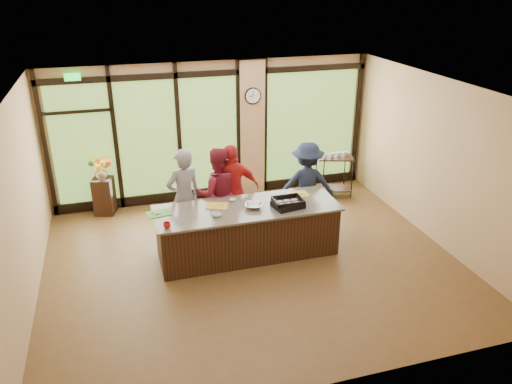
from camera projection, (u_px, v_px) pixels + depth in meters
floor at (252, 262)px, 8.72m from camera, size 7.00×7.00×0.00m
ceiling at (251, 91)px, 7.52m from camera, size 7.00×7.00×0.00m
back_wall at (213, 132)px, 10.76m from camera, size 7.00×0.00×7.00m
left_wall at (20, 209)px, 7.21m from camera, size 0.00×6.00×6.00m
right_wall at (437, 162)px, 9.03m from camera, size 0.00×6.00×6.00m
window_wall at (221, 136)px, 10.80m from camera, size 6.90×0.12×3.00m
island_base at (247, 232)px, 8.81m from camera, size 3.10×1.00×0.88m
countertop at (247, 208)px, 8.63m from camera, size 3.20×1.10×0.04m
wall_clock at (253, 96)px, 10.56m from camera, size 0.36×0.04×0.36m
cook_left at (184, 197)px, 9.02m from camera, size 0.77×0.62×1.83m
cook_midleft at (217, 193)px, 9.25m from camera, size 0.90×0.72×1.78m
cook_midright at (233, 190)px, 9.37m from camera, size 1.08×0.53×1.78m
cook_right at (307, 184)px, 9.77m from camera, size 1.22×0.89×1.69m
roasting_pan at (288, 205)px, 8.61m from camera, size 0.56×0.47×0.09m
mixing_bowl at (254, 206)px, 8.58m from camera, size 0.39×0.39×0.08m
cutting_board_left at (158, 213)px, 8.38m from camera, size 0.43×0.35×0.01m
cutting_board_center at (217, 206)px, 8.66m from camera, size 0.45×0.40×0.01m
cutting_board_right at (298, 194)px, 9.10m from camera, size 0.38×0.29×0.01m
prep_bowl_near at (217, 215)px, 8.28m from camera, size 0.16×0.16×0.05m
prep_bowl_mid at (215, 214)px, 8.34m from camera, size 0.15×0.15×0.04m
prep_bowl_far at (233, 200)px, 8.86m from camera, size 0.14×0.14×0.03m
red_ramekin at (167, 225)px, 7.90m from camera, size 0.12×0.12×0.09m
flower_stand at (104, 196)px, 10.36m from camera, size 0.49×0.49×0.78m
flower_vase at (101, 173)px, 10.15m from camera, size 0.32×0.32×0.26m
bar_cart at (334, 170)px, 11.05m from camera, size 0.86×0.64×1.04m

